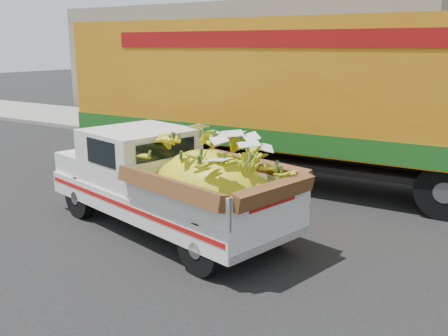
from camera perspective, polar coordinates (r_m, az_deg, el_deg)
The scene contains 6 objects.
ground at distance 8.49m, azimuth 0.21°, elevation -8.46°, with size 100.00×100.00×0.00m, color black.
curb at distance 14.22m, azimuth 14.54°, elevation 0.64°, with size 60.00×0.25×0.15m, color gray.
sidewalk at distance 16.19m, azimuth 16.89°, elevation 2.06°, with size 60.00×4.00×0.14m, color gray.
building_left at distance 24.48m, azimuth 2.71°, elevation 12.20°, with size 18.00×6.00×5.00m, color gray.
pickup_truck at distance 8.53m, azimuth -5.12°, elevation -1.79°, with size 5.22×2.87×1.73m.
semi_trailer at distance 11.84m, azimuth 8.46°, elevation 8.39°, with size 12.02×2.81×3.80m.
Camera 1 is at (4.20, -6.63, 3.24)m, focal length 40.00 mm.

